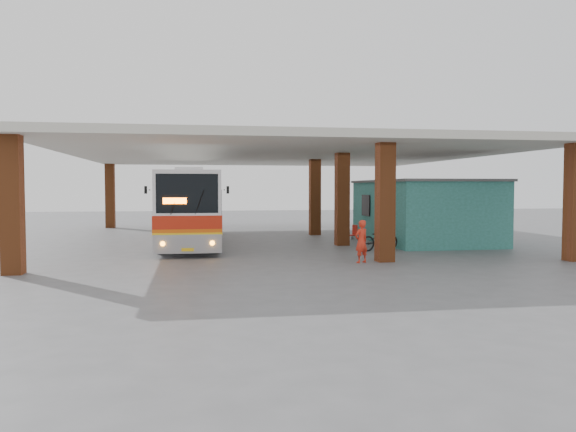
# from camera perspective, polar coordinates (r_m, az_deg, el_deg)

# --- Properties ---
(ground) EXTENTS (90.00, 90.00, 0.00)m
(ground) POSITION_cam_1_polar(r_m,az_deg,el_deg) (23.14, 0.24, -3.85)
(ground) COLOR #515154
(ground) RESTS_ON ground
(brick_columns) EXTENTS (20.10, 21.60, 4.35)m
(brick_columns) POSITION_cam_1_polar(r_m,az_deg,el_deg) (28.17, 1.36, 1.78)
(brick_columns) COLOR brown
(brick_columns) RESTS_ON ground
(canopy_roof) EXTENTS (21.00, 23.00, 0.30)m
(canopy_roof) POSITION_cam_1_polar(r_m,az_deg,el_deg) (29.54, -0.97, 6.34)
(canopy_roof) COLOR beige
(canopy_roof) RESTS_ON brick_columns
(shop_building) EXTENTS (5.20, 8.20, 3.11)m
(shop_building) POSITION_cam_1_polar(r_m,az_deg,el_deg) (29.02, 13.59, 0.52)
(shop_building) COLOR #2C6E5B
(shop_building) RESTS_ON ground
(coach_bus) EXTENTS (2.79, 12.54, 3.64)m
(coach_bus) POSITION_cam_1_polar(r_m,az_deg,el_deg) (27.77, -9.90, 0.97)
(coach_bus) COLOR white
(coach_bus) RESTS_ON ground
(motorcycle) EXTENTS (2.07, 1.35, 1.03)m
(motorcycle) POSITION_cam_1_polar(r_m,az_deg,el_deg) (24.57, 9.31, -2.29)
(motorcycle) COLOR black
(motorcycle) RESTS_ON ground
(pedestrian) EXTENTS (0.67, 0.58, 1.55)m
(pedestrian) POSITION_cam_1_polar(r_m,az_deg,el_deg) (20.43, 7.46, -2.58)
(pedestrian) COLOR red
(pedestrian) RESTS_ON ground
(red_chair) EXTENTS (0.52, 0.52, 0.76)m
(red_chair) POSITION_cam_1_polar(r_m,az_deg,el_deg) (29.85, 6.69, -1.69)
(red_chair) COLOR red
(red_chair) RESTS_ON ground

